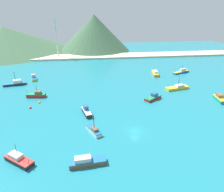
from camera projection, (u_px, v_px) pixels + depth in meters
The scene contains 19 objects.
ground at pixel (119, 94), 88.90m from camera, with size 260.00×280.00×0.50m.
fishing_boat_0 at pixel (15, 83), 97.88m from camera, with size 10.62×4.95×6.67m.
fishing_boat_1 at pixel (87, 162), 48.00m from camera, with size 8.89×3.11×2.27m.
fishing_boat_2 at pixel (155, 73), 113.24m from camera, with size 3.99×10.23×2.75m.
fishing_boat_3 at pixel (182, 72), 116.11m from camera, with size 10.90×6.15×4.71m.
fishing_boat_4 at pixel (220, 98), 81.44m from camera, with size 3.52×7.35×2.69m.
fishing_boat_5 at pixel (153, 97), 82.60m from camera, with size 7.98×6.62×2.50m.
fishing_boat_6 at pixel (177, 88), 92.98m from camera, with size 11.45×5.51×6.17m.
fishing_boat_7 at pixel (86, 111), 71.03m from camera, with size 3.67×7.29×2.99m.
fishing_boat_9 at pixel (34, 78), 105.30m from camera, with size 4.38×7.19×2.64m.
fishing_boat_10 at pixel (94, 130), 60.43m from camera, with size 4.58×6.77×5.84m.
fishing_boat_11 at pixel (18, 160), 48.70m from camera, with size 7.86×6.84×5.32m.
fishing_boat_12 at pixel (36, 95), 84.64m from camera, with size 7.93×3.23×4.93m.
buoy_0 at pixel (30, 108), 75.41m from camera, with size 0.97×0.97×0.97m.
buoy_1 at pixel (39, 103), 79.64m from camera, with size 0.96×0.96×0.96m.
beach_strip at pixel (104, 56), 154.55m from camera, with size 247.00×15.49×1.20m, color beige.
hill_west at pixel (5, 39), 173.39m from camera, with size 108.97×108.97×19.84m.
hill_central at pixel (94, 33), 172.99m from camera, with size 59.81×59.81×29.48m.
radio_tower at pixel (56, 38), 146.30m from camera, with size 2.76×2.21×27.56m.
Camera 1 is at (-13.53, -50.98, 34.01)m, focal length 32.82 mm.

